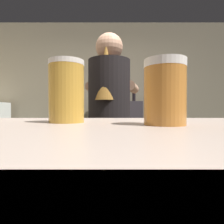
{
  "coord_description": "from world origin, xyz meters",
  "views": [
    {
      "loc": [
        0.1,
        -1.44,
        1.09
      ],
      "look_at": [
        0.1,
        -0.75,
        1.08
      ],
      "focal_mm": 30.76,
      "sensor_mm": 36.0,
      "label": 1
    }
  ],
  "objects_px": {
    "pint_glass_near": "(66,92)",
    "bottle_hot_sauce": "(104,96)",
    "bartender": "(110,122)",
    "mixing_bowl": "(89,122)",
    "bottle_soy": "(135,96)",
    "knife_block": "(173,114)",
    "chefs_knife": "(138,123)",
    "pint_glass_far": "(166,92)"
  },
  "relations": [
    {
      "from": "chefs_knife",
      "to": "bottle_hot_sauce",
      "type": "bearing_deg",
      "value": 87.08
    },
    {
      "from": "mixing_bowl",
      "to": "pint_glass_near",
      "type": "distance_m",
      "value": 1.49
    },
    {
      "from": "knife_block",
      "to": "bottle_soy",
      "type": "distance_m",
      "value": 1.55
    },
    {
      "from": "knife_block",
      "to": "pint_glass_near",
      "type": "xyz_separation_m",
      "value": [
        -0.72,
        -1.49,
        0.09
      ]
    },
    {
      "from": "bartender",
      "to": "pint_glass_near",
      "type": "bearing_deg",
      "value": -171.25
    },
    {
      "from": "bartender",
      "to": "mixing_bowl",
      "type": "relative_size",
      "value": 9.56
    },
    {
      "from": "bottle_soy",
      "to": "bottle_hot_sauce",
      "type": "height_order",
      "value": "bottle_soy"
    },
    {
      "from": "bottle_soy",
      "to": "bottle_hot_sauce",
      "type": "relative_size",
      "value": 1.27
    },
    {
      "from": "mixing_bowl",
      "to": "pint_glass_far",
      "type": "distance_m",
      "value": 1.59
    },
    {
      "from": "pint_glass_far",
      "to": "bottle_soy",
      "type": "relative_size",
      "value": 0.47
    },
    {
      "from": "pint_glass_near",
      "to": "bottle_hot_sauce",
      "type": "height_order",
      "value": "bottle_hot_sauce"
    },
    {
      "from": "knife_block",
      "to": "bottle_hot_sauce",
      "type": "distance_m",
      "value": 1.57
    },
    {
      "from": "pint_glass_far",
      "to": "bottle_soy",
      "type": "bearing_deg",
      "value": 84.58
    },
    {
      "from": "bartender",
      "to": "bottle_soy",
      "type": "relative_size",
      "value": 6.32
    },
    {
      "from": "bartender",
      "to": "bottle_hot_sauce",
      "type": "distance_m",
      "value": 1.75
    },
    {
      "from": "knife_block",
      "to": "pint_glass_far",
      "type": "relative_size",
      "value": 2.06
    },
    {
      "from": "pint_glass_near",
      "to": "bottle_soy",
      "type": "bearing_deg",
      "value": 80.5
    },
    {
      "from": "knife_block",
      "to": "chefs_knife",
      "type": "distance_m",
      "value": 0.37
    },
    {
      "from": "chefs_knife",
      "to": "bottle_soy",
      "type": "relative_size",
      "value": 0.89
    },
    {
      "from": "mixing_bowl",
      "to": "chefs_knife",
      "type": "relative_size",
      "value": 0.74
    },
    {
      "from": "bottle_soy",
      "to": "pint_glass_near",
      "type": "bearing_deg",
      "value": -99.5
    },
    {
      "from": "knife_block",
      "to": "mixing_bowl",
      "type": "height_order",
      "value": "knife_block"
    },
    {
      "from": "bartender",
      "to": "pint_glass_far",
      "type": "bearing_deg",
      "value": -160.76
    },
    {
      "from": "chefs_knife",
      "to": "pint_glass_far",
      "type": "relative_size",
      "value": 1.89
    },
    {
      "from": "chefs_knife",
      "to": "pint_glass_near",
      "type": "bearing_deg",
      "value": -124.14
    },
    {
      "from": "bartender",
      "to": "chefs_knife",
      "type": "bearing_deg",
      "value": -21.63
    },
    {
      "from": "knife_block",
      "to": "chefs_knife",
      "type": "xyz_separation_m",
      "value": [
        -0.35,
        0.02,
        -0.1
      ]
    },
    {
      "from": "knife_block",
      "to": "bottle_soy",
      "type": "xyz_separation_m",
      "value": [
        -0.22,
        1.51,
        0.28
      ]
    },
    {
      "from": "pint_glass_far",
      "to": "bottle_hot_sauce",
      "type": "xyz_separation_m",
      "value": [
        -0.26,
        2.9,
        0.18
      ]
    },
    {
      "from": "pint_glass_far",
      "to": "bottle_hot_sauce",
      "type": "bearing_deg",
      "value": 95.17
    },
    {
      "from": "pint_glass_near",
      "to": "pint_glass_far",
      "type": "height_order",
      "value": "pint_glass_near"
    },
    {
      "from": "bartender",
      "to": "bottle_hot_sauce",
      "type": "height_order",
      "value": "bartender"
    },
    {
      "from": "bartender",
      "to": "mixing_bowl",
      "type": "distance_m",
      "value": 0.43
    },
    {
      "from": "knife_block",
      "to": "bottle_hot_sauce",
      "type": "height_order",
      "value": "bottle_hot_sauce"
    },
    {
      "from": "pint_glass_far",
      "to": "bottle_soy",
      "type": "distance_m",
      "value": 3.1
    },
    {
      "from": "knife_block",
      "to": "bottle_hot_sauce",
      "type": "bearing_deg",
      "value": 119.95
    },
    {
      "from": "bartender",
      "to": "bottle_soy",
      "type": "height_order",
      "value": "bartender"
    },
    {
      "from": "bartender",
      "to": "pint_glass_near",
      "type": "xyz_separation_m",
      "value": [
        -0.09,
        -1.11,
        0.15
      ]
    },
    {
      "from": "bottle_hot_sauce",
      "to": "pint_glass_far",
      "type": "bearing_deg",
      "value": -84.83
    },
    {
      "from": "knife_block",
      "to": "pint_glass_far",
      "type": "height_order",
      "value": "knife_block"
    },
    {
      "from": "bottle_soy",
      "to": "bottle_hot_sauce",
      "type": "bearing_deg",
      "value": -162.36
    },
    {
      "from": "chefs_knife",
      "to": "bottle_soy",
      "type": "bearing_deg",
      "value": 64.2
    }
  ]
}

